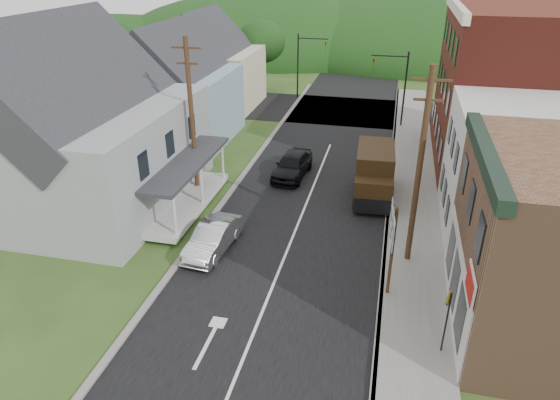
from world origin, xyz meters
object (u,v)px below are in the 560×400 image
Objects in this scene: silver_sedan at (213,238)px; dark_sedan at (292,165)px; warning_sign at (447,312)px; route_sign_cluster at (392,239)px; delivery_van at (374,174)px.

silver_sedan is 0.92× the size of dark_sedan.
silver_sedan is 1.55× the size of warning_sign.
dark_sedan is 1.69× the size of warning_sign.
dark_sedan is 12.93m from route_sign_cluster.
delivery_van is at bearing 124.60° from warning_sign.
dark_sedan is at bearing 84.37° from silver_sedan.
warning_sign is (3.18, -12.25, 0.41)m from delivery_van.
route_sign_cluster is (8.19, -1.63, 2.04)m from silver_sedan.
dark_sedan is 0.87× the size of delivery_van.
dark_sedan is (1.86, 9.47, 0.09)m from silver_sedan.
delivery_van is 1.31× the size of route_sign_cluster.
route_sign_cluster is at bearing -5.79° from silver_sedan.
warning_sign is (10.22, -4.64, 1.18)m from silver_sedan.
route_sign_cluster reaches higher than silver_sedan.
route_sign_cluster is at bearing -55.69° from dark_sedan.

